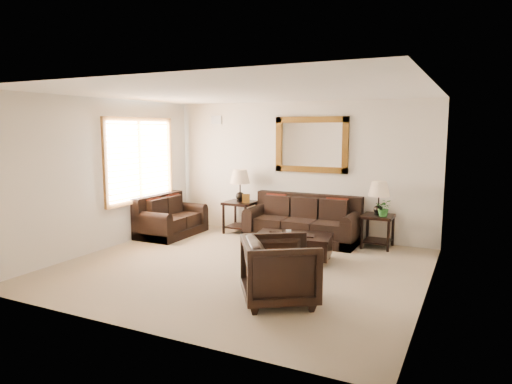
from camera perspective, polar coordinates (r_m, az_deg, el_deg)
The scene contains 11 objects.
room at distance 6.99m, azimuth -1.99°, elevation 1.24°, with size 5.51×5.01×2.71m.
window at distance 9.24m, azimuth -14.27°, elevation 3.87°, with size 0.07×1.96×1.66m.
mirror at distance 9.11m, azimuth 6.90°, elevation 5.89°, with size 1.50×0.06×1.10m.
air_vent at distance 10.04m, azimuth -4.98°, elevation 8.96°, with size 0.25×0.02×0.18m, color #999999.
sofa at distance 8.93m, azimuth 5.91°, elevation -4.04°, with size 2.16×0.93×0.88m.
loveseat at distance 9.52m, azimuth -10.76°, elevation -3.50°, with size 0.86×1.45×0.82m.
end_table_left at distance 9.48m, azimuth -2.00°, elevation 0.03°, with size 0.60×0.60×1.32m.
end_table_right at distance 8.58m, azimuth 15.06°, elevation -1.55°, with size 0.55×0.55×1.22m.
coffee_table at distance 7.64m, azimuth 4.67°, elevation -6.50°, with size 1.33×0.86×0.53m.
armchair at distance 5.75m, azimuth 2.99°, elevation -9.37°, with size 0.88×0.83×0.91m, color black.
potted_plant at distance 8.47m, azimuth 15.72°, elevation -2.15°, with size 0.29×0.32×0.25m, color #23581E.
Camera 1 is at (3.27, -6.13, 2.16)m, focal length 32.00 mm.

